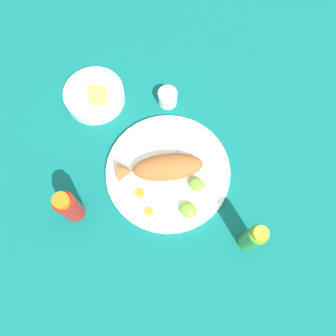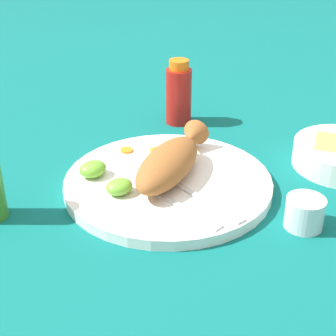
{
  "view_description": "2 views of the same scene",
  "coord_description": "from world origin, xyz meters",
  "px_view_note": "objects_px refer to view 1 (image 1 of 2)",
  "views": [
    {
      "loc": [
        0.12,
        -0.28,
        0.87
      ],
      "look_at": [
        0.0,
        0.0,
        0.04
      ],
      "focal_mm": 35.0,
      "sensor_mm": 36.0,
      "label": 1
    },
    {
      "loc": [
        0.45,
        0.59,
        0.45
      ],
      "look_at": [
        0.0,
        0.0,
        0.04
      ],
      "focal_mm": 55.0,
      "sensor_mm": 36.0,
      "label": 2
    }
  ],
  "objects_px": {
    "main_plate": "(168,172)",
    "hot_sauce_bottle_green": "(253,238)",
    "hot_sauce_bottle_red": "(69,207)",
    "guacamole_bowl": "(95,95)",
    "salt_cup": "(168,98)",
    "fork_near": "(179,143)",
    "fried_fish": "(163,168)",
    "fork_far": "(192,151)"
  },
  "relations": [
    {
      "from": "salt_cup",
      "to": "guacamole_bowl",
      "type": "relative_size",
      "value": 0.32
    },
    {
      "from": "salt_cup",
      "to": "fork_near",
      "type": "bearing_deg",
      "value": -54.21
    },
    {
      "from": "fried_fish",
      "to": "guacamole_bowl",
      "type": "xyz_separation_m",
      "value": [
        -0.29,
        0.14,
        -0.02
      ]
    },
    {
      "from": "guacamole_bowl",
      "to": "hot_sauce_bottle_red",
      "type": "bearing_deg",
      "value": -71.01
    },
    {
      "from": "main_plate",
      "to": "fork_far",
      "type": "bearing_deg",
      "value": 64.84
    },
    {
      "from": "hot_sauce_bottle_green",
      "to": "main_plate",
      "type": "bearing_deg",
      "value": 160.51
    },
    {
      "from": "fork_far",
      "to": "hot_sauce_bottle_red",
      "type": "distance_m",
      "value": 0.37
    },
    {
      "from": "fork_near",
      "to": "fork_far",
      "type": "distance_m",
      "value": 0.04
    },
    {
      "from": "fried_fish",
      "to": "fork_far",
      "type": "height_order",
      "value": "fried_fish"
    },
    {
      "from": "fork_far",
      "to": "guacamole_bowl",
      "type": "bearing_deg",
      "value": 75.29
    },
    {
      "from": "main_plate",
      "to": "salt_cup",
      "type": "height_order",
      "value": "salt_cup"
    },
    {
      "from": "main_plate",
      "to": "fried_fish",
      "type": "xyz_separation_m",
      "value": [
        -0.01,
        -0.01,
        0.04
      ]
    },
    {
      "from": "fork_far",
      "to": "fork_near",
      "type": "bearing_deg",
      "value": 74.16
    },
    {
      "from": "fried_fish",
      "to": "hot_sauce_bottle_red",
      "type": "xyz_separation_m",
      "value": [
        -0.17,
        -0.2,
        0.02
      ]
    },
    {
      "from": "salt_cup",
      "to": "hot_sauce_bottle_red",
      "type": "bearing_deg",
      "value": -102.19
    },
    {
      "from": "fork_far",
      "to": "hot_sauce_bottle_green",
      "type": "height_order",
      "value": "hot_sauce_bottle_green"
    },
    {
      "from": "salt_cup",
      "to": "guacamole_bowl",
      "type": "distance_m",
      "value": 0.22
    },
    {
      "from": "fork_near",
      "to": "fried_fish",
      "type": "bearing_deg",
      "value": 175.3
    },
    {
      "from": "fork_far",
      "to": "salt_cup",
      "type": "xyz_separation_m",
      "value": [
        -0.13,
        0.13,
        0.0
      ]
    },
    {
      "from": "main_plate",
      "to": "hot_sauce_bottle_green",
      "type": "distance_m",
      "value": 0.29
    },
    {
      "from": "fork_near",
      "to": "fork_far",
      "type": "height_order",
      "value": "same"
    },
    {
      "from": "hot_sauce_bottle_red",
      "to": "hot_sauce_bottle_green",
      "type": "xyz_separation_m",
      "value": [
        0.45,
        0.11,
        0.01
      ]
    },
    {
      "from": "hot_sauce_bottle_red",
      "to": "guacamole_bowl",
      "type": "relative_size",
      "value": 0.76
    },
    {
      "from": "fork_near",
      "to": "fork_far",
      "type": "bearing_deg",
      "value": -100.58
    },
    {
      "from": "fork_far",
      "to": "hot_sauce_bottle_red",
      "type": "height_order",
      "value": "hot_sauce_bottle_red"
    },
    {
      "from": "main_plate",
      "to": "fork_near",
      "type": "relative_size",
      "value": 1.87
    },
    {
      "from": "main_plate",
      "to": "salt_cup",
      "type": "distance_m",
      "value": 0.23
    },
    {
      "from": "fork_near",
      "to": "fork_far",
      "type": "relative_size",
      "value": 1.0
    },
    {
      "from": "fork_near",
      "to": "hot_sauce_bottle_red",
      "type": "bearing_deg",
      "value": 147.41
    },
    {
      "from": "fried_fish",
      "to": "hot_sauce_bottle_red",
      "type": "distance_m",
      "value": 0.26
    },
    {
      "from": "hot_sauce_bottle_green",
      "to": "salt_cup",
      "type": "distance_m",
      "value": 0.47
    },
    {
      "from": "main_plate",
      "to": "fork_near",
      "type": "bearing_deg",
      "value": 93.83
    },
    {
      "from": "fork_far",
      "to": "hot_sauce_bottle_red",
      "type": "xyz_separation_m",
      "value": [
        -0.22,
        -0.29,
        0.04
      ]
    },
    {
      "from": "main_plate",
      "to": "salt_cup",
      "type": "xyz_separation_m",
      "value": [
        -0.09,
        0.21,
        0.01
      ]
    },
    {
      "from": "hot_sauce_bottle_red",
      "to": "guacamole_bowl",
      "type": "bearing_deg",
      "value": 108.99
    },
    {
      "from": "hot_sauce_bottle_green",
      "to": "salt_cup",
      "type": "relative_size",
      "value": 2.64
    },
    {
      "from": "main_plate",
      "to": "salt_cup",
      "type": "relative_size",
      "value": 5.98
    },
    {
      "from": "guacamole_bowl",
      "to": "fork_far",
      "type": "bearing_deg",
      "value": -7.99
    },
    {
      "from": "salt_cup",
      "to": "fried_fish",
      "type": "bearing_deg",
      "value": -69.2
    },
    {
      "from": "fried_fish",
      "to": "salt_cup",
      "type": "height_order",
      "value": "fried_fish"
    },
    {
      "from": "fork_far",
      "to": "guacamole_bowl",
      "type": "xyz_separation_m",
      "value": [
        -0.34,
        0.05,
        0.0
      ]
    },
    {
      "from": "hot_sauce_bottle_red",
      "to": "salt_cup",
      "type": "height_order",
      "value": "hot_sauce_bottle_red"
    }
  ]
}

